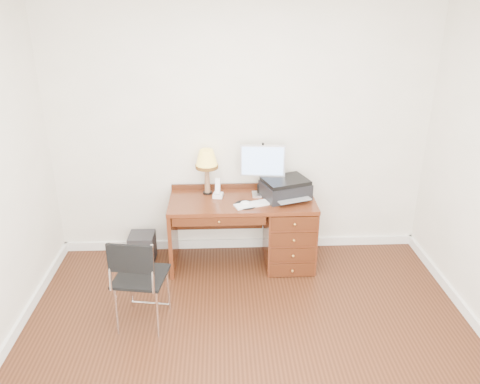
{
  "coord_description": "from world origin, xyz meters",
  "views": [
    {
      "loc": [
        -0.21,
        -2.99,
        2.71
      ],
      "look_at": [
        -0.03,
        1.2,
        0.92
      ],
      "focal_mm": 35.0,
      "sensor_mm": 36.0,
      "label": 1
    }
  ],
  "objects_px": {
    "monitor": "(262,163)",
    "desk": "(272,228)",
    "chair": "(139,274)",
    "printer": "(285,188)",
    "phone": "(218,192)",
    "leg_lamp": "(207,162)",
    "equipment_box": "(142,247)"
  },
  "relations": [
    {
      "from": "printer",
      "to": "chair",
      "type": "relative_size",
      "value": 0.62
    },
    {
      "from": "desk",
      "to": "monitor",
      "type": "distance_m",
      "value": 0.7
    },
    {
      "from": "printer",
      "to": "chair",
      "type": "bearing_deg",
      "value": -161.04
    },
    {
      "from": "printer",
      "to": "monitor",
      "type": "bearing_deg",
      "value": 137.24
    },
    {
      "from": "phone",
      "to": "desk",
      "type": "bearing_deg",
      "value": 4.28
    },
    {
      "from": "printer",
      "to": "phone",
      "type": "xyz_separation_m",
      "value": [
        -0.7,
        0.03,
        -0.04
      ]
    },
    {
      "from": "monitor",
      "to": "printer",
      "type": "distance_m",
      "value": 0.35
    },
    {
      "from": "printer",
      "to": "chair",
      "type": "height_order",
      "value": "printer"
    },
    {
      "from": "desk",
      "to": "leg_lamp",
      "type": "xyz_separation_m",
      "value": [
        -0.68,
        0.17,
        0.69
      ]
    },
    {
      "from": "desk",
      "to": "monitor",
      "type": "bearing_deg",
      "value": 127.81
    },
    {
      "from": "monitor",
      "to": "desk",
      "type": "bearing_deg",
      "value": -45.99
    },
    {
      "from": "monitor",
      "to": "leg_lamp",
      "type": "bearing_deg",
      "value": -177.0
    },
    {
      "from": "monitor",
      "to": "printer",
      "type": "bearing_deg",
      "value": -17.45
    },
    {
      "from": "monitor",
      "to": "leg_lamp",
      "type": "height_order",
      "value": "monitor"
    },
    {
      "from": "leg_lamp",
      "to": "phone",
      "type": "bearing_deg",
      "value": -44.22
    },
    {
      "from": "desk",
      "to": "leg_lamp",
      "type": "distance_m",
      "value": 0.99
    },
    {
      "from": "leg_lamp",
      "to": "equipment_box",
      "type": "relative_size",
      "value": 1.55
    },
    {
      "from": "chair",
      "to": "equipment_box",
      "type": "bearing_deg",
      "value": 107.89
    },
    {
      "from": "chair",
      "to": "equipment_box",
      "type": "height_order",
      "value": "chair"
    },
    {
      "from": "leg_lamp",
      "to": "equipment_box",
      "type": "distance_m",
      "value": 1.2
    },
    {
      "from": "printer",
      "to": "phone",
      "type": "distance_m",
      "value": 0.7
    },
    {
      "from": "desk",
      "to": "equipment_box",
      "type": "xyz_separation_m",
      "value": [
        -1.4,
        0.1,
        -0.26
      ]
    },
    {
      "from": "leg_lamp",
      "to": "monitor",
      "type": "bearing_deg",
      "value": -3.2
    },
    {
      "from": "printer",
      "to": "leg_lamp",
      "type": "distance_m",
      "value": 0.86
    },
    {
      "from": "chair",
      "to": "monitor",
      "type": "bearing_deg",
      "value": 55.31
    },
    {
      "from": "printer",
      "to": "phone",
      "type": "bearing_deg",
      "value": 158.68
    },
    {
      "from": "printer",
      "to": "equipment_box",
      "type": "height_order",
      "value": "printer"
    },
    {
      "from": "phone",
      "to": "chair",
      "type": "xyz_separation_m",
      "value": [
        -0.66,
        -1.09,
        -0.27
      ]
    },
    {
      "from": "desk",
      "to": "phone",
      "type": "bearing_deg",
      "value": 173.68
    },
    {
      "from": "monitor",
      "to": "leg_lamp",
      "type": "relative_size",
      "value": 1.11
    },
    {
      "from": "desk",
      "to": "leg_lamp",
      "type": "height_order",
      "value": "leg_lamp"
    },
    {
      "from": "desk",
      "to": "equipment_box",
      "type": "relative_size",
      "value": 4.82
    }
  ]
}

